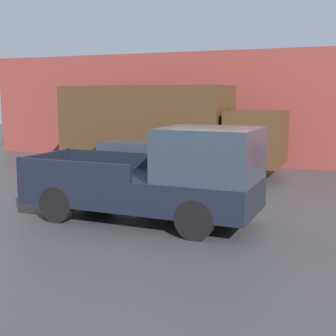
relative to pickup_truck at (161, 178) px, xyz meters
name	(u,v)px	position (x,y,z in m)	size (l,w,h in m)	color
ground_plane	(204,221)	(0.88, 0.47, -1.03)	(60.00, 60.00, 0.00)	#3D3D3F
building_wall	(278,109)	(0.88, 9.37, 1.31)	(28.00, 0.15, 4.68)	brown
pickup_truck	(161,178)	(0.00, 0.00, 0.00)	(5.42, 2.06, 2.20)	black
car	(143,165)	(-2.02, 3.15, -0.26)	(4.40, 1.98, 1.51)	#B7BABF
delivery_truck	(163,125)	(-2.88, 6.59, 0.72)	(8.34, 2.46, 3.22)	#472D19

